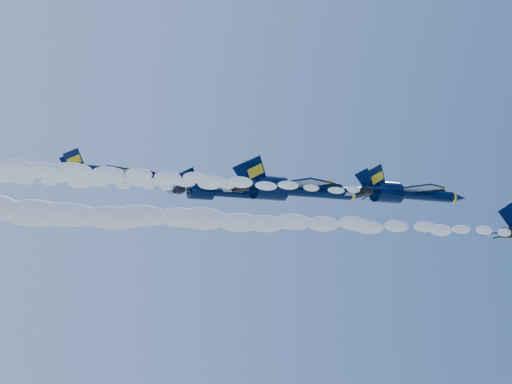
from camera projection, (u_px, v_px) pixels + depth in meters
name	position (u px, v px, depth m)	size (l,w,h in m)	color
smoke_trail_jet_lead	(248.00, 221.00, 56.60)	(63.25, 2.56, 2.30)	white
jet_second	(408.00, 193.00, 78.00)	(16.27, 13.35, 6.05)	black
smoke_trail_jet_second	(87.00, 172.00, 61.39)	(63.25, 2.20, 1.98)	white
jet_third	(296.00, 189.00, 82.57)	(19.82, 16.26, 7.36)	black
jet_fourth	(222.00, 192.00, 85.48)	(15.01, 12.31, 5.58)	black
jet_fifth	(114.00, 176.00, 88.13)	(17.10, 14.03, 6.35)	black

